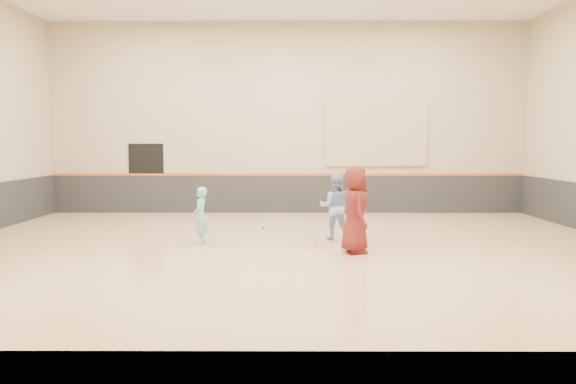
{
  "coord_description": "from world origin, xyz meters",
  "views": [
    {
      "loc": [
        0.09,
        -11.83,
        2.22
      ],
      "look_at": [
        0.04,
        0.4,
        1.15
      ],
      "focal_mm": 35.0,
      "sensor_mm": 36.0,
      "label": 1
    }
  ],
  "objects_px": {
    "instructor": "(335,207)",
    "young_man": "(355,210)",
    "girl": "(200,216)",
    "spare_racket": "(261,226)"
  },
  "relations": [
    {
      "from": "girl",
      "to": "young_man",
      "type": "bearing_deg",
      "value": 76.05
    },
    {
      "from": "instructor",
      "to": "young_man",
      "type": "xyz_separation_m",
      "value": [
        0.27,
        -1.6,
        0.12
      ]
    },
    {
      "from": "spare_racket",
      "to": "instructor",
      "type": "bearing_deg",
      "value": -45.83
    },
    {
      "from": "girl",
      "to": "instructor",
      "type": "distance_m",
      "value": 3.08
    },
    {
      "from": "girl",
      "to": "instructor",
      "type": "relative_size",
      "value": 0.84
    },
    {
      "from": "girl",
      "to": "young_man",
      "type": "distance_m",
      "value": 3.42
    },
    {
      "from": "instructor",
      "to": "spare_racket",
      "type": "xyz_separation_m",
      "value": [
        -1.82,
        1.87,
        -0.73
      ]
    },
    {
      "from": "young_man",
      "to": "instructor",
      "type": "bearing_deg",
      "value": 1.67
    },
    {
      "from": "girl",
      "to": "young_man",
      "type": "xyz_separation_m",
      "value": [
        3.27,
        -0.95,
        0.24
      ]
    },
    {
      "from": "instructor",
      "to": "spare_racket",
      "type": "distance_m",
      "value": 2.71
    }
  ]
}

